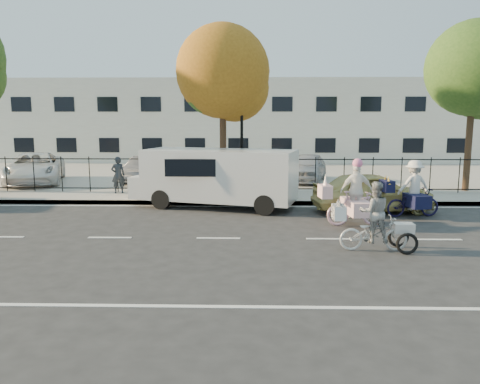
{
  "coord_description": "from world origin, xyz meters",
  "views": [
    {
      "loc": [
        0.89,
        -12.43,
        3.26
      ],
      "look_at": [
        0.56,
        1.2,
        1.1
      ],
      "focal_mm": 35.0,
      "sensor_mm": 36.0,
      "label": 1
    }
  ],
  "objects_px": {
    "pedestrian": "(118,175)",
    "lot_car_d": "(307,167)",
    "lamppost": "(242,122)",
    "zebra_trike": "(374,224)",
    "white_van": "(217,176)",
    "gold_sedan": "(373,192)",
    "lot_car_b": "(35,168)",
    "bull_bike": "(413,194)",
    "unicorn_bike": "(355,201)",
    "lot_car_c": "(145,169)"
  },
  "relations": [
    {
      "from": "gold_sedan",
      "to": "lot_car_b",
      "type": "relative_size",
      "value": 0.79
    },
    {
      "from": "zebra_trike",
      "to": "lot_car_c",
      "type": "height_order",
      "value": "zebra_trike"
    },
    {
      "from": "lot_car_d",
      "to": "zebra_trike",
      "type": "bearing_deg",
      "value": -74.05
    },
    {
      "from": "pedestrian",
      "to": "zebra_trike",
      "type": "bearing_deg",
      "value": 120.54
    },
    {
      "from": "unicorn_bike",
      "to": "white_van",
      "type": "bearing_deg",
      "value": 51.21
    },
    {
      "from": "white_van",
      "to": "gold_sedan",
      "type": "distance_m",
      "value": 5.58
    },
    {
      "from": "lot_car_c",
      "to": "lot_car_d",
      "type": "height_order",
      "value": "lot_car_d"
    },
    {
      "from": "zebra_trike",
      "to": "lot_car_d",
      "type": "xyz_separation_m",
      "value": [
        -0.28,
        11.77,
        0.19
      ]
    },
    {
      "from": "bull_bike",
      "to": "white_van",
      "type": "bearing_deg",
      "value": 68.03
    },
    {
      "from": "lamppost",
      "to": "gold_sedan",
      "type": "height_order",
      "value": "lamppost"
    },
    {
      "from": "lamppost",
      "to": "white_van",
      "type": "relative_size",
      "value": 0.68
    },
    {
      "from": "white_van",
      "to": "lot_car_c",
      "type": "height_order",
      "value": "white_van"
    },
    {
      "from": "unicorn_bike",
      "to": "bull_bike",
      "type": "distance_m",
      "value": 2.61
    },
    {
      "from": "lot_car_b",
      "to": "lot_car_c",
      "type": "xyz_separation_m",
      "value": [
        5.23,
        0.6,
        -0.1
      ]
    },
    {
      "from": "lot_car_d",
      "to": "lamppost",
      "type": "bearing_deg",
      "value": -114.45
    },
    {
      "from": "unicorn_bike",
      "to": "lot_car_d",
      "type": "xyz_separation_m",
      "value": [
        -0.4,
        9.05,
        0.09
      ]
    },
    {
      "from": "zebra_trike",
      "to": "lot_car_d",
      "type": "height_order",
      "value": "zebra_trike"
    },
    {
      "from": "bull_bike",
      "to": "white_van",
      "type": "height_order",
      "value": "white_van"
    },
    {
      "from": "unicorn_bike",
      "to": "white_van",
      "type": "xyz_separation_m",
      "value": [
        -4.42,
        2.87,
        0.41
      ]
    },
    {
      "from": "lamppost",
      "to": "zebra_trike",
      "type": "bearing_deg",
      "value": -66.5
    },
    {
      "from": "zebra_trike",
      "to": "bull_bike",
      "type": "xyz_separation_m",
      "value": [
        2.33,
        4.1,
        0.09
      ]
    },
    {
      "from": "lot_car_b",
      "to": "unicorn_bike",
      "type": "bearing_deg",
      "value": -48.76
    },
    {
      "from": "lamppost",
      "to": "bull_bike",
      "type": "bearing_deg",
      "value": -33.33
    },
    {
      "from": "lot_car_d",
      "to": "white_van",
      "type": "bearing_deg",
      "value": -108.45
    },
    {
      "from": "lot_car_c",
      "to": "gold_sedan",
      "type": "bearing_deg",
      "value": -25.7
    },
    {
      "from": "gold_sedan",
      "to": "lot_car_d",
      "type": "bearing_deg",
      "value": 5.13
    },
    {
      "from": "lamppost",
      "to": "zebra_trike",
      "type": "distance_m",
      "value": 8.94
    },
    {
      "from": "lamppost",
      "to": "bull_bike",
      "type": "xyz_separation_m",
      "value": [
        5.76,
        -3.78,
        -2.36
      ]
    },
    {
      "from": "bull_bike",
      "to": "gold_sedan",
      "type": "xyz_separation_m",
      "value": [
        -1.11,
        0.78,
        -0.05
      ]
    },
    {
      "from": "zebra_trike",
      "to": "unicorn_bike",
      "type": "relative_size",
      "value": 0.97
    },
    {
      "from": "lot_car_d",
      "to": "gold_sedan",
      "type": "bearing_deg",
      "value": -63.17
    },
    {
      "from": "zebra_trike",
      "to": "white_van",
      "type": "height_order",
      "value": "white_van"
    },
    {
      "from": "lamppost",
      "to": "lot_car_d",
      "type": "xyz_separation_m",
      "value": [
        3.15,
        3.88,
        -2.26
      ]
    },
    {
      "from": "lamppost",
      "to": "white_van",
      "type": "xyz_separation_m",
      "value": [
        -0.87,
        -2.3,
        -1.94
      ]
    },
    {
      "from": "lot_car_c",
      "to": "lot_car_d",
      "type": "distance_m",
      "value": 8.0
    },
    {
      "from": "zebra_trike",
      "to": "bull_bike",
      "type": "bearing_deg",
      "value": -28.73
    },
    {
      "from": "lamppost",
      "to": "zebra_trike",
      "type": "relative_size",
      "value": 2.15
    },
    {
      "from": "unicorn_bike",
      "to": "gold_sedan",
      "type": "distance_m",
      "value": 2.43
    },
    {
      "from": "bull_bike",
      "to": "lot_car_c",
      "type": "height_order",
      "value": "bull_bike"
    },
    {
      "from": "lot_car_b",
      "to": "lot_car_c",
      "type": "height_order",
      "value": "lot_car_b"
    },
    {
      "from": "pedestrian",
      "to": "lot_car_d",
      "type": "xyz_separation_m",
      "value": [
        8.31,
        3.88,
        -0.06
      ]
    },
    {
      "from": "gold_sedan",
      "to": "pedestrian",
      "type": "relative_size",
      "value": 2.71
    },
    {
      "from": "unicorn_bike",
      "to": "white_van",
      "type": "relative_size",
      "value": 0.32
    },
    {
      "from": "lamppost",
      "to": "gold_sedan",
      "type": "xyz_separation_m",
      "value": [
        4.64,
        -3.0,
        -2.41
      ]
    },
    {
      "from": "bull_bike",
      "to": "pedestrian",
      "type": "xyz_separation_m",
      "value": [
        -10.92,
        3.78,
        0.16
      ]
    },
    {
      "from": "white_van",
      "to": "bull_bike",
      "type": "bearing_deg",
      "value": 2.91
    },
    {
      "from": "white_van",
      "to": "lot_car_b",
      "type": "height_order",
      "value": "white_van"
    },
    {
      "from": "lamppost",
      "to": "lot_car_d",
      "type": "relative_size",
      "value": 1.05
    },
    {
      "from": "zebra_trike",
      "to": "lot_car_b",
      "type": "bearing_deg",
      "value": 51.8
    },
    {
      "from": "gold_sedan",
      "to": "bull_bike",
      "type": "bearing_deg",
      "value": -132.29
    }
  ]
}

